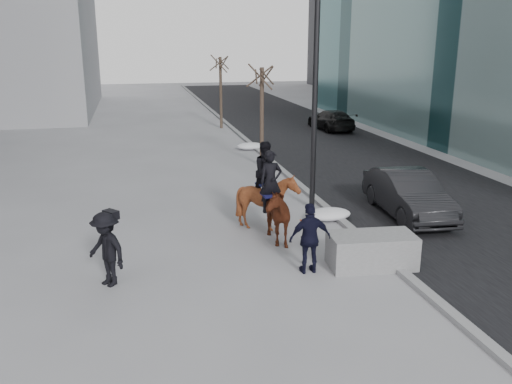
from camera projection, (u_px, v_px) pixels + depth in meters
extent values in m
plane|color=gray|center=(266.00, 260.00, 13.95)|extent=(120.00, 120.00, 0.00)
cube|color=black|center=(362.00, 163.00, 24.83)|extent=(8.00, 90.00, 0.01)
cube|color=gray|center=(278.00, 167.00, 23.96)|extent=(0.25, 90.00, 0.12)
cube|color=gray|center=(372.00, 251.00, 13.46)|extent=(2.20, 1.24, 0.84)
imported|color=black|center=(408.00, 194.00, 17.33)|extent=(1.83, 4.47, 1.44)
imported|color=black|center=(331.00, 120.00, 33.94)|extent=(2.02, 4.43, 1.26)
imported|color=#511F10|center=(272.00, 213.00, 15.07)|extent=(1.00, 2.02, 1.67)
imported|color=black|center=(271.00, 182.00, 14.98)|extent=(0.66, 0.45, 1.75)
cube|color=#10103C|center=(271.00, 195.00, 15.08)|extent=(0.51, 0.58, 0.06)
imported|color=#532210|center=(268.00, 202.00, 15.99)|extent=(1.78, 1.90, 1.73)
imported|color=black|center=(267.00, 172.00, 15.90)|extent=(1.03, 0.90, 1.80)
cube|color=#10143C|center=(267.00, 184.00, 16.00)|extent=(0.62, 0.67, 0.06)
imported|color=black|center=(310.00, 238.00, 13.01)|extent=(1.03, 0.43, 1.75)
cylinder|color=#DD4A0D|center=(301.00, 221.00, 13.44)|extent=(0.04, 0.18, 0.07)
imported|color=black|center=(106.00, 249.00, 12.32)|extent=(1.23, 1.29, 1.75)
cube|color=black|center=(111.00, 215.00, 12.39)|extent=(0.40, 0.42, 0.20)
cylinder|color=black|center=(316.00, 72.00, 17.13)|extent=(0.18, 0.18, 9.00)
ellipsoid|color=silver|center=(329.00, 214.00, 17.05)|extent=(1.43, 0.90, 0.36)
ellipsoid|color=silver|center=(250.00, 146.00, 27.93)|extent=(1.41, 0.90, 0.36)
ellipsoid|color=silver|center=(375.00, 256.00, 13.84)|extent=(1.19, 0.76, 0.30)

